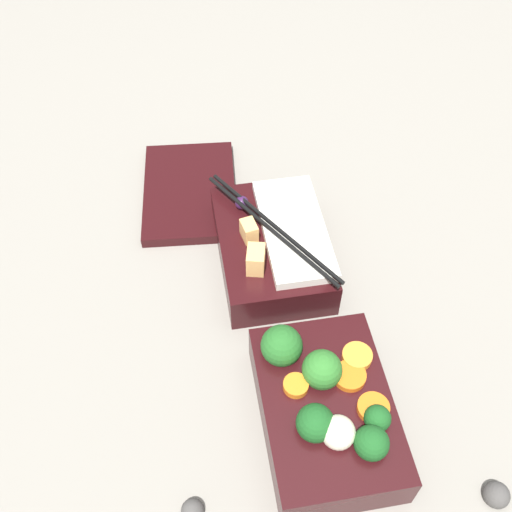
# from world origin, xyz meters

# --- Properties ---
(ground_plane) EXTENTS (3.00, 3.00, 0.00)m
(ground_plane) POSITION_xyz_m (0.00, 0.00, 0.00)
(ground_plane) COLOR gray
(bento_tray_vegetable) EXTENTS (0.19, 0.13, 0.08)m
(bento_tray_vegetable) POSITION_xyz_m (-0.11, -0.00, 0.03)
(bento_tray_vegetable) COLOR black
(bento_tray_vegetable) RESTS_ON ground_plane
(bento_tray_rice) EXTENTS (0.20, 0.13, 0.08)m
(bento_tray_rice) POSITION_xyz_m (0.11, 0.01, 0.03)
(bento_tray_rice) COLOR black
(bento_tray_rice) RESTS_ON ground_plane
(bento_lid) EXTENTS (0.19, 0.14, 0.01)m
(bento_lid) POSITION_xyz_m (0.25, 0.11, 0.01)
(bento_lid) COLOR black
(bento_lid) RESTS_ON ground_plane
(pebble_1) EXTENTS (0.03, 0.03, 0.03)m
(pebble_1) POSITION_xyz_m (-0.21, -0.14, 0.01)
(pebble_1) COLOR #474442
(pebble_1) RESTS_ON ground_plane
(pebble_2) EXTENTS (0.02, 0.02, 0.02)m
(pebble_2) POSITION_xyz_m (-0.18, 0.14, 0.01)
(pebble_2) COLOR #474442
(pebble_2) RESTS_ON ground_plane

